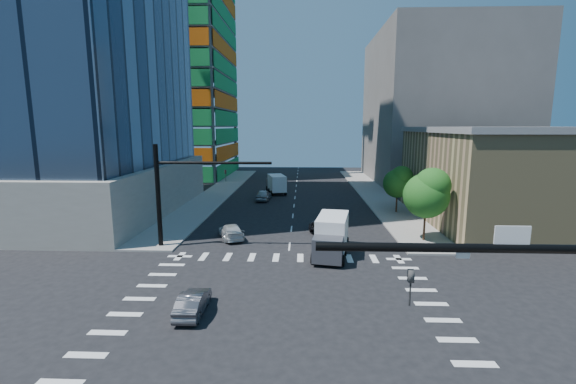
{
  "coord_description": "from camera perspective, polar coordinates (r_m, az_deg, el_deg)",
  "views": [
    {
      "loc": [
        1.15,
        -21.18,
        10.64
      ],
      "look_at": [
        0.03,
        8.0,
        5.65
      ],
      "focal_mm": 24.0,
      "sensor_mm": 36.0,
      "label": 1
    }
  ],
  "objects": [
    {
      "name": "road_markings",
      "position": [
        23.73,
        -0.84,
        -16.94
      ],
      "size": [
        20.0,
        20.0,
        0.01
      ],
      "primitive_type": "cube",
      "color": "silver",
      "rests_on": "ground"
    },
    {
      "name": "commercial_building",
      "position": [
        49.61,
        30.94,
        2.15
      ],
      "size": [
        20.5,
        22.5,
        10.6
      ],
      "color": "tan",
      "rests_on": "ground"
    },
    {
      "name": "sidewalk_ne",
      "position": [
        63.11,
        12.53,
        -0.17
      ],
      "size": [
        5.0,
        60.0,
        0.15
      ],
      "primitive_type": "cube",
      "color": "gray",
      "rests_on": "ground"
    },
    {
      "name": "car_sb_cross",
      "position": [
        23.66,
        -13.92,
        -15.6
      ],
      "size": [
        1.44,
        3.93,
        1.28
      ],
      "primitive_type": "imported",
      "rotation": [
        0.0,
        0.0,
        3.16
      ],
      "color": "#535257",
      "rests_on": "ground"
    },
    {
      "name": "box_truck_near",
      "position": [
        32.33,
        6.39,
        -6.96
      ],
      "size": [
        3.62,
        6.43,
        3.18
      ],
      "rotation": [
        0.0,
        0.0,
        -0.18
      ],
      "color": "black",
      "rests_on": "ground"
    },
    {
      "name": "construction_building",
      "position": [
        88.98,
        -17.46,
        18.3
      ],
      "size": [
        25.16,
        34.5,
        70.6
      ],
      "color": "slate",
      "rests_on": "ground"
    },
    {
      "name": "box_truck_far",
      "position": [
        62.12,
        -1.81,
        1.07
      ],
      "size": [
        3.79,
        6.16,
        3.01
      ],
      "rotation": [
        0.0,
        0.0,
        3.39
      ],
      "color": "black",
      "rests_on": "ground"
    },
    {
      "name": "tree_north",
      "position": [
        48.99,
        16.1,
        1.51
      ],
      "size": [
        3.54,
        3.52,
        5.78
      ],
      "color": "#382316",
      "rests_on": "sidewalk_ne"
    },
    {
      "name": "car_sb_near",
      "position": [
        37.57,
        -8.43,
        -5.78
      ],
      "size": [
        3.45,
        5.1,
        1.37
      ],
      "primitive_type": "imported",
      "rotation": [
        0.0,
        0.0,
        3.5
      ],
      "color": "white",
      "rests_on": "ground"
    },
    {
      "name": "tree_south",
      "position": [
        37.39,
        20.05,
        -0.06
      ],
      "size": [
        4.16,
        4.16,
        6.82
      ],
      "color": "#382316",
      "rests_on": "sidewalk_ne"
    },
    {
      "name": "signal_mast_nw",
      "position": [
        34.91,
        -16.45,
        0.82
      ],
      "size": [
        10.2,
        0.4,
        9.0
      ],
      "color": "black",
      "rests_on": "sidewalk_nw"
    },
    {
      "name": "ground",
      "position": [
        23.73,
        -0.84,
        -16.95
      ],
      "size": [
        160.0,
        160.0,
        0.0
      ],
      "primitive_type": "plane",
      "color": "black",
      "rests_on": "ground"
    },
    {
      "name": "car_nb_far",
      "position": [
        40.44,
        5.83,
        -4.46
      ],
      "size": [
        4.48,
        6.22,
        1.57
      ],
      "primitive_type": "imported",
      "rotation": [
        0.0,
        0.0,
        -0.37
      ],
      "color": "black",
      "rests_on": "ground"
    },
    {
      "name": "car_sb_mid",
      "position": [
        56.09,
        -3.64,
        -0.44
      ],
      "size": [
        2.15,
        4.72,
        1.57
      ],
      "primitive_type": "imported",
      "rotation": [
        0.0,
        0.0,
        3.08
      ],
      "color": "#A0A4A8",
      "rests_on": "ground"
    },
    {
      "name": "sidewalk_nw",
      "position": [
        63.57,
        -10.23,
        -0.03
      ],
      "size": [
        5.0,
        60.0,
        0.15
      ],
      "primitive_type": "cube",
      "color": "gray",
      "rests_on": "ground"
    },
    {
      "name": "bg_building_ne",
      "position": [
        80.52,
        21.37,
        11.44
      ],
      "size": [
        24.0,
        30.0,
        28.0
      ],
      "primitive_type": "cube",
      "color": "#635D59",
      "rests_on": "ground"
    }
  ]
}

